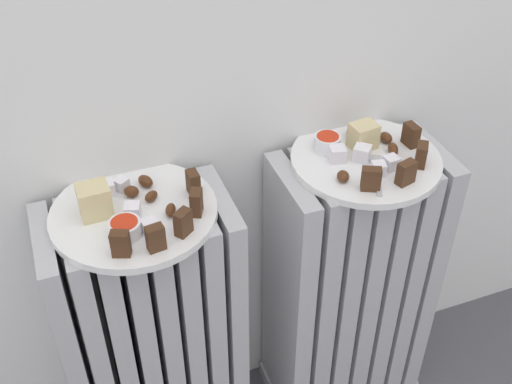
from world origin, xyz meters
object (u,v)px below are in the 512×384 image
at_px(radiator_right, 349,290).
at_px(plate_left, 134,213).
at_px(radiator_left, 155,346).
at_px(jam_bowl_right, 327,142).
at_px(plate_right, 366,160).
at_px(jam_bowl_left, 125,227).
at_px(fork, 377,172).

relative_size(radiator_right, plate_left, 2.41).
relative_size(radiator_left, radiator_right, 1.00).
relative_size(plate_left, jam_bowl_right, 5.55).
distance_m(plate_right, jam_bowl_left, 0.41).
bearing_deg(radiator_right, plate_left, 180.00).
relative_size(plate_right, jam_bowl_right, 5.55).
bearing_deg(plate_right, jam_bowl_right, 140.40).
relative_size(radiator_left, jam_bowl_left, 12.95).
bearing_deg(plate_right, radiator_left, -180.00).
relative_size(radiator_right, jam_bowl_left, 12.95).
relative_size(plate_left, jam_bowl_left, 5.37).
bearing_deg(radiator_left, jam_bowl_right, 7.17).
bearing_deg(radiator_left, radiator_right, 0.00).
bearing_deg(plate_left, radiator_right, -0.00).
bearing_deg(radiator_right, jam_bowl_right, 140.40).
xyz_separation_m(radiator_left, jam_bowl_right, (0.33, 0.04, 0.33)).
xyz_separation_m(jam_bowl_left, fork, (0.40, 0.00, -0.01)).
bearing_deg(jam_bowl_left, radiator_right, 6.94).
distance_m(radiator_left, radiator_right, 0.38).
bearing_deg(plate_right, plate_left, 180.00).
height_order(plate_left, jam_bowl_left, jam_bowl_left).
height_order(plate_left, fork, fork).
relative_size(plate_right, jam_bowl_left, 5.37).
xyz_separation_m(radiator_right, plate_right, (0.00, 0.00, 0.31)).
xyz_separation_m(radiator_left, plate_right, (0.38, 0.00, 0.31)).
bearing_deg(jam_bowl_right, radiator_right, -39.60).
bearing_deg(fork, radiator_right, 83.95).
bearing_deg(jam_bowl_left, fork, 0.70).
bearing_deg(plate_right, jam_bowl_left, -173.06).
distance_m(radiator_left, jam_bowl_left, 0.33).
height_order(radiator_left, radiator_right, same).
relative_size(radiator_left, plate_left, 2.41).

